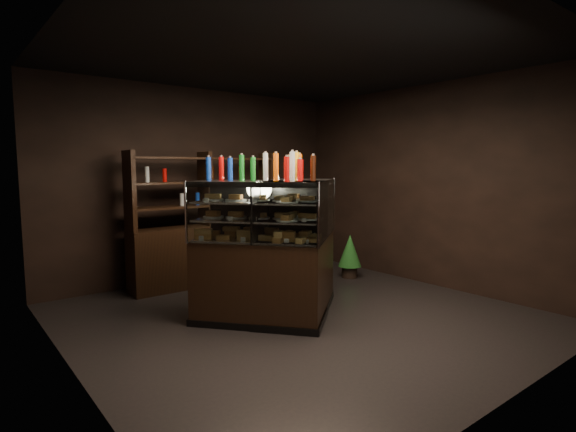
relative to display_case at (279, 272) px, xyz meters
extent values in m
plane|color=black|center=(0.21, -0.13, -0.54)|extent=(5.00, 5.00, 0.00)
cube|color=black|center=(0.21, 2.37, 0.96)|extent=(5.00, 0.02, 3.00)
cube|color=black|center=(0.21, -2.63, 0.96)|extent=(5.00, 0.02, 3.00)
cube|color=black|center=(2.71, -0.13, 0.96)|extent=(0.02, 5.00, 3.00)
cube|color=black|center=(-2.29, -0.13, 0.96)|extent=(0.02, 5.00, 3.00)
cube|color=black|center=(0.21, -0.13, 2.46)|extent=(5.00, 5.00, 0.02)
cube|color=black|center=(0.26, -0.02, -0.06)|extent=(1.58, 1.49, 0.95)
cube|color=black|center=(0.26, -0.02, -0.50)|extent=(1.63, 1.53, 0.08)
cube|color=black|center=(0.26, -0.02, 1.05)|extent=(1.58, 1.49, 0.06)
cube|color=silver|center=(0.26, -0.02, 0.42)|extent=(1.50, 1.40, 0.02)
cube|color=silver|center=(0.26, -0.02, 0.64)|extent=(1.50, 1.40, 0.02)
cube|color=silver|center=(0.26, -0.02, 0.85)|extent=(1.50, 1.40, 0.02)
cube|color=white|center=(0.49, -0.31, 0.75)|extent=(1.12, 0.93, 0.67)
cylinder|color=silver|center=(1.05, 0.16, 0.75)|extent=(0.03, 0.03, 0.69)
cylinder|color=silver|center=(-0.07, -0.77, 0.75)|extent=(0.03, 0.03, 0.69)
cube|color=black|center=(-0.26, 0.03, -0.06)|extent=(1.49, 1.58, 0.95)
cube|color=black|center=(-0.26, 0.03, -0.50)|extent=(1.53, 1.63, 0.08)
cube|color=black|center=(-0.26, 0.03, 1.05)|extent=(1.49, 1.58, 0.06)
cube|color=silver|center=(-0.26, 0.03, 0.42)|extent=(1.41, 1.50, 0.02)
cube|color=silver|center=(-0.26, 0.03, 0.64)|extent=(1.41, 1.50, 0.02)
cube|color=silver|center=(-0.26, 0.03, 0.85)|extent=(1.41, 1.50, 0.02)
cube|color=white|center=(-0.54, -0.21, 0.75)|extent=(0.93, 1.12, 0.67)
cylinder|color=silver|center=(-0.07, -0.77, 0.75)|extent=(0.03, 0.03, 0.69)
cylinder|color=silver|center=(-1.00, 0.35, 0.75)|extent=(0.03, 0.03, 0.69)
cube|color=gold|center=(-0.19, -0.44, 0.46)|extent=(0.20, 0.18, 0.06)
cube|color=gold|center=(0.00, -0.28, 0.46)|extent=(0.20, 0.18, 0.06)
cube|color=gold|center=(0.19, -0.13, 0.46)|extent=(0.20, 0.18, 0.06)
cube|color=gold|center=(0.37, 0.03, 0.46)|extent=(0.20, 0.18, 0.06)
cube|color=gold|center=(0.56, 0.18, 0.46)|extent=(0.20, 0.18, 0.06)
cube|color=gold|center=(0.75, 0.34, 0.46)|extent=(0.20, 0.18, 0.06)
cylinder|color=white|center=(-0.17, -0.37, 0.66)|extent=(0.24, 0.24, 0.02)
cube|color=gold|center=(-0.17, -0.37, 0.70)|extent=(0.18, 0.17, 0.05)
cylinder|color=white|center=(0.04, -0.20, 0.66)|extent=(0.24, 0.24, 0.02)
cube|color=gold|center=(0.04, -0.20, 0.70)|extent=(0.18, 0.17, 0.05)
cylinder|color=white|center=(0.26, -0.02, 0.66)|extent=(0.24, 0.24, 0.02)
cube|color=gold|center=(0.26, -0.02, 0.70)|extent=(0.18, 0.17, 0.05)
cylinder|color=white|center=(0.47, 0.15, 0.66)|extent=(0.24, 0.24, 0.02)
cube|color=gold|center=(0.47, 0.15, 0.70)|extent=(0.18, 0.17, 0.05)
cylinder|color=white|center=(0.68, 0.33, 0.66)|extent=(0.24, 0.24, 0.02)
cube|color=gold|center=(0.68, 0.33, 0.70)|extent=(0.18, 0.17, 0.05)
cylinder|color=white|center=(-0.17, -0.37, 0.86)|extent=(0.24, 0.24, 0.02)
cube|color=gold|center=(-0.17, -0.37, 0.90)|extent=(0.18, 0.17, 0.05)
cylinder|color=white|center=(0.04, -0.20, 0.86)|extent=(0.24, 0.24, 0.02)
cube|color=gold|center=(0.04, -0.20, 0.90)|extent=(0.18, 0.17, 0.05)
cylinder|color=white|center=(0.26, -0.02, 0.86)|extent=(0.24, 0.24, 0.02)
cube|color=gold|center=(0.26, -0.02, 0.90)|extent=(0.18, 0.17, 0.05)
cylinder|color=white|center=(0.47, 0.15, 0.86)|extent=(0.24, 0.24, 0.02)
cube|color=gold|center=(0.47, 0.15, 0.90)|extent=(0.18, 0.17, 0.05)
cylinder|color=white|center=(0.68, 0.33, 0.86)|extent=(0.24, 0.24, 0.02)
cube|color=gold|center=(0.68, 0.33, 0.90)|extent=(0.18, 0.17, 0.05)
cube|color=gold|center=(-0.67, 0.47, 0.46)|extent=(0.18, 0.20, 0.06)
cube|color=gold|center=(-0.52, 0.28, 0.46)|extent=(0.18, 0.20, 0.06)
cube|color=gold|center=(-0.36, 0.10, 0.46)|extent=(0.18, 0.20, 0.06)
cube|color=gold|center=(-0.21, -0.09, 0.46)|extent=(0.18, 0.20, 0.06)
cube|color=gold|center=(-0.05, -0.28, 0.46)|extent=(0.18, 0.20, 0.06)
cube|color=gold|center=(0.11, -0.47, 0.46)|extent=(0.18, 0.20, 0.06)
cylinder|color=white|center=(-0.61, 0.45, 0.66)|extent=(0.24, 0.24, 0.02)
cube|color=gold|center=(-0.61, 0.45, 0.70)|extent=(0.17, 0.18, 0.05)
cylinder|color=white|center=(-0.43, 0.24, 0.66)|extent=(0.24, 0.24, 0.02)
cube|color=gold|center=(-0.43, 0.24, 0.70)|extent=(0.17, 0.18, 0.05)
cylinder|color=white|center=(-0.26, 0.03, 0.66)|extent=(0.24, 0.24, 0.02)
cube|color=gold|center=(-0.26, 0.03, 0.70)|extent=(0.17, 0.18, 0.05)
cylinder|color=white|center=(-0.08, -0.19, 0.66)|extent=(0.24, 0.24, 0.02)
cube|color=gold|center=(-0.08, -0.19, 0.70)|extent=(0.17, 0.18, 0.05)
cylinder|color=white|center=(0.10, -0.40, 0.66)|extent=(0.24, 0.24, 0.02)
cube|color=gold|center=(0.10, -0.40, 0.70)|extent=(0.17, 0.18, 0.05)
cylinder|color=white|center=(-0.61, 0.45, 0.86)|extent=(0.24, 0.24, 0.02)
cube|color=gold|center=(-0.61, 0.45, 0.90)|extent=(0.17, 0.18, 0.05)
cylinder|color=white|center=(-0.43, 0.24, 0.86)|extent=(0.24, 0.24, 0.02)
cube|color=gold|center=(-0.43, 0.24, 0.90)|extent=(0.17, 0.18, 0.05)
cylinder|color=white|center=(-0.26, 0.03, 0.86)|extent=(0.24, 0.24, 0.02)
cube|color=gold|center=(-0.26, 0.03, 0.90)|extent=(0.17, 0.18, 0.05)
cylinder|color=white|center=(-0.08, -0.19, 0.86)|extent=(0.24, 0.24, 0.02)
cube|color=gold|center=(-0.08, -0.19, 0.90)|extent=(0.17, 0.18, 0.05)
cylinder|color=white|center=(0.10, -0.40, 0.86)|extent=(0.24, 0.24, 0.02)
cube|color=gold|center=(0.10, -0.40, 0.90)|extent=(0.17, 0.18, 0.05)
cylinder|color=#B20C0A|center=(-0.21, -0.41, 1.22)|extent=(0.06, 0.06, 0.28)
cylinder|color=silver|center=(-0.21, -0.41, 1.37)|extent=(0.03, 0.03, 0.02)
cylinder|color=#D8590A|center=(-0.11, -0.32, 1.22)|extent=(0.06, 0.06, 0.28)
cylinder|color=silver|center=(-0.11, -0.32, 1.37)|extent=(0.03, 0.03, 0.02)
cylinder|color=#147223|center=(0.00, -0.24, 1.22)|extent=(0.06, 0.06, 0.28)
cylinder|color=silver|center=(0.00, -0.24, 1.37)|extent=(0.03, 0.03, 0.02)
cylinder|color=#0F38B2|center=(0.10, -0.15, 1.22)|extent=(0.06, 0.06, 0.28)
cylinder|color=silver|center=(0.10, -0.15, 1.37)|extent=(0.03, 0.03, 0.02)
cylinder|color=yellow|center=(0.20, -0.07, 1.22)|extent=(0.06, 0.06, 0.28)
cylinder|color=silver|center=(0.20, -0.07, 1.37)|extent=(0.03, 0.03, 0.02)
cylinder|color=silver|center=(0.31, 0.02, 1.22)|extent=(0.06, 0.06, 0.28)
cylinder|color=silver|center=(0.31, 0.02, 1.37)|extent=(0.03, 0.03, 0.02)
cylinder|color=black|center=(0.41, 0.11, 1.22)|extent=(0.06, 0.06, 0.28)
cylinder|color=silver|center=(0.41, 0.11, 1.37)|extent=(0.03, 0.03, 0.02)
cylinder|color=#B20C0A|center=(0.52, 0.19, 1.22)|extent=(0.06, 0.06, 0.28)
cylinder|color=silver|center=(0.52, 0.19, 1.37)|extent=(0.03, 0.03, 0.02)
cylinder|color=#D8590A|center=(0.62, 0.28, 1.22)|extent=(0.06, 0.06, 0.28)
cylinder|color=silver|center=(0.62, 0.28, 1.37)|extent=(0.03, 0.03, 0.02)
cylinder|color=#147223|center=(0.73, 0.37, 1.22)|extent=(0.06, 0.06, 0.28)
cylinder|color=silver|center=(0.73, 0.37, 1.37)|extent=(0.03, 0.03, 0.02)
cylinder|color=#B20C0A|center=(-0.65, 0.50, 1.22)|extent=(0.06, 0.06, 0.28)
cylinder|color=silver|center=(-0.65, 0.50, 1.37)|extent=(0.03, 0.03, 0.02)
cylinder|color=#D8590A|center=(-0.56, 0.39, 1.22)|extent=(0.06, 0.06, 0.28)
cylinder|color=silver|center=(-0.56, 0.39, 1.37)|extent=(0.03, 0.03, 0.02)
cylinder|color=#147223|center=(-0.47, 0.29, 1.22)|extent=(0.06, 0.06, 0.28)
cylinder|color=silver|center=(-0.47, 0.29, 1.37)|extent=(0.03, 0.03, 0.02)
cylinder|color=#0F38B2|center=(-0.39, 0.18, 1.22)|extent=(0.06, 0.06, 0.28)
cylinder|color=silver|center=(-0.39, 0.18, 1.37)|extent=(0.03, 0.03, 0.02)
cylinder|color=yellow|center=(-0.30, 0.08, 1.22)|extent=(0.06, 0.06, 0.28)
cylinder|color=silver|center=(-0.30, 0.08, 1.37)|extent=(0.03, 0.03, 0.02)
cylinder|color=silver|center=(-0.21, -0.03, 1.22)|extent=(0.06, 0.06, 0.28)
cylinder|color=silver|center=(-0.21, -0.03, 1.37)|extent=(0.03, 0.03, 0.02)
cylinder|color=black|center=(-0.13, -0.13, 1.22)|extent=(0.06, 0.06, 0.28)
cylinder|color=silver|center=(-0.13, -0.13, 1.37)|extent=(0.03, 0.03, 0.02)
cylinder|color=#B20C0A|center=(-0.04, -0.23, 1.22)|extent=(0.06, 0.06, 0.28)
cylinder|color=silver|center=(-0.04, -0.23, 1.37)|extent=(0.03, 0.03, 0.02)
cylinder|color=#D8590A|center=(0.05, -0.34, 1.22)|extent=(0.06, 0.06, 0.28)
cylinder|color=silver|center=(0.05, -0.34, 1.37)|extent=(0.03, 0.03, 0.02)
cylinder|color=#147223|center=(0.13, -0.44, 1.22)|extent=(0.06, 0.06, 0.28)
cylinder|color=silver|center=(0.13, -0.44, 1.37)|extent=(0.03, 0.03, 0.02)
cylinder|color=black|center=(2.04, 0.80, -0.45)|extent=(0.25, 0.25, 0.19)
cone|color=#19571D|center=(2.04, 0.80, -0.10)|extent=(0.37, 0.37, 0.51)
cone|color=#19571D|center=(2.04, 0.80, 0.07)|extent=(0.29, 0.29, 0.36)
cube|color=black|center=(0.07, 1.92, -0.09)|extent=(2.32, 0.44, 0.90)
cube|color=black|center=(-1.06, 1.93, 0.91)|extent=(0.06, 0.38, 1.10)
cube|color=black|center=(0.07, 1.92, 0.91)|extent=(0.06, 0.38, 1.10)
cube|color=black|center=(1.20, 1.91, 0.91)|extent=(0.06, 0.38, 1.10)
cube|color=black|center=(0.07, 1.92, 0.66)|extent=(2.28, 0.40, 0.03)
cube|color=black|center=(0.07, 1.92, 1.01)|extent=(2.28, 0.40, 0.03)
cube|color=black|center=(0.07, 1.92, 1.36)|extent=(2.28, 0.40, 0.03)
cylinder|color=#B20C0A|center=(-0.81, 1.93, 0.79)|extent=(0.06, 0.06, 0.22)
cylinder|color=#D8590A|center=(-0.56, 1.92, 0.79)|extent=(0.06, 0.06, 0.22)
cylinder|color=#147223|center=(-0.31, 1.92, 0.79)|extent=(0.06, 0.06, 0.22)
cylinder|color=#0F38B2|center=(-0.06, 1.92, 0.79)|extent=(0.06, 0.06, 0.22)
cylinder|color=yellow|center=(0.19, 1.92, 0.79)|extent=(0.06, 0.06, 0.22)
cylinder|color=silver|center=(0.45, 1.91, 0.79)|extent=(0.06, 0.06, 0.22)
cylinder|color=black|center=(0.70, 1.91, 0.79)|extent=(0.06, 0.06, 0.22)
cylinder|color=#B20C0A|center=(0.95, 1.91, 0.79)|extent=(0.06, 0.06, 0.22)
camera|label=1|loc=(-3.15, -4.14, 1.24)|focal=28.00mm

